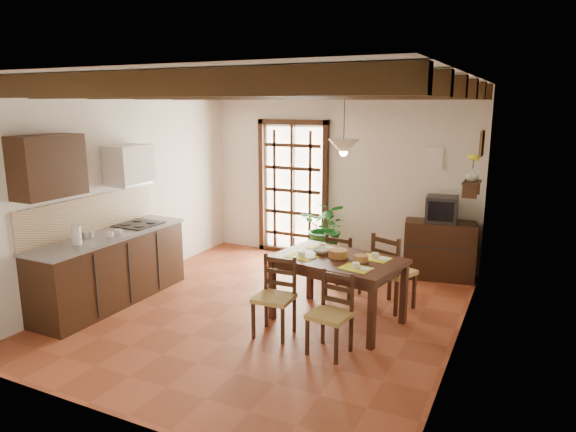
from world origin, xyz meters
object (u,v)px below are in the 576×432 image
Objects in this scene: sideboard at (439,250)px; pendant_lamp at (344,145)px; crt_tv at (442,209)px; dining_table at (338,266)px; chair_near_left at (275,311)px; chair_far_right at (392,285)px; potted_plant at (327,230)px; chair_far_left at (343,277)px; chair_near_right at (330,329)px; kitchen_counter at (111,267)px.

pendant_lamp is at bearing -122.72° from sideboard.
sideboard is at bearing 84.50° from crt_tv.
dining_table is 1.79× the size of chair_near_left.
chair_far_right is at bearing 64.15° from dining_table.
sideboard is (0.81, 2.11, -0.26)m from dining_table.
potted_plant is (-1.72, -0.14, 0.14)m from sideboard.
potted_plant is (-0.70, 1.17, 0.30)m from chair_far_left.
chair_near_right is at bearing -76.29° from pendant_lamp.
chair_far_right is at bearing -113.24° from sideboard.
kitchen_counter is 1.41× the size of dining_table.
crt_tv reaches higher than sideboard.
chair_far_right reaches higher than sideboard.
sideboard is at bearing 4.66° from potted_plant.
chair_far_right is 1.65m from crt_tv.
chair_near_right reaches higher than dining_table.
dining_table is at bearing 14.13° from kitchen_counter.
sideboard is at bearing 37.75° from kitchen_counter.
kitchen_counter is 4.78× the size of crt_tv.
dining_table is 1.84× the size of chair_far_left.
crt_tv reaches higher than dining_table.
kitchen_counter is at bearing 45.85° from chair_far_right.
chair_near_left is at bearing -80.85° from potted_plant.
chair_near_right is at bearing 113.19° from chair_far_left.
chair_far_right is at bearing 87.51° from chair_near_right.
potted_plant is at bearing -51.40° from chair_far_left.
chair_near_right is 3.06m from crt_tv.
crt_tv is 1.79m from potted_plant.
pendant_lamp is (-0.00, 0.10, 1.39)m from dining_table.
sideboard is 2.72m from pendant_lamp.
kitchen_counter is 3.36m from pendant_lamp.
potted_plant is at bearing 178.96° from crt_tv.
kitchen_counter is at bearing -173.46° from chair_near_right.
pendant_lamp is (0.22, -0.69, 1.81)m from chair_far_left.
chair_far_left is at bearing -133.54° from crt_tv.
chair_far_right is at bearing -107.94° from crt_tv.
chair_near_right is at bearing -1.48° from kitchen_counter.
chair_far_left is 0.86× the size of sideboard.
chair_far_left is 0.38× the size of potted_plant.
crt_tv is (3.65, 2.82, 0.57)m from kitchen_counter.
pendant_lamp is (-0.49, -0.56, 1.77)m from chair_far_right.
chair_near_left is 1.89× the size of crt_tv.
chair_near_left reaches higher than chair_near_right.
chair_near_left is 2.68m from potted_plant.
pendant_lamp is at bearing 115.27° from chair_far_left.
chair_far_right is at bearing 50.33° from chair_near_left.
crt_tv is at bearing 37.69° from kitchen_counter.
pendant_lamp is (-0.22, 0.89, 1.81)m from chair_near_right.
crt_tv is at bearing -79.03° from chair_far_right.
chair_far_right reaches higher than chair_near_left.
chair_near_right is at bearing -112.31° from sideboard.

